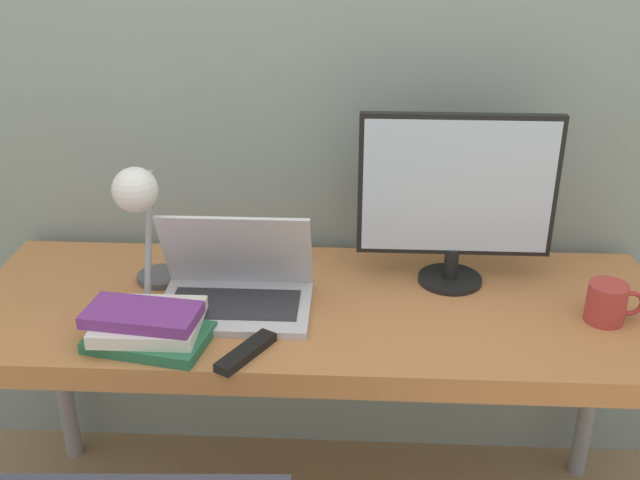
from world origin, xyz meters
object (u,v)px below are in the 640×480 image
(desk_lamp, at_px, (141,208))
(monitor, at_px, (457,194))
(laptop, at_px, (235,288))
(book_stack, at_px, (148,325))
(mug, at_px, (608,303))

(desk_lamp, bearing_deg, monitor, 10.58)
(laptop, xyz_separation_m, monitor, (0.53, 0.16, 0.19))
(laptop, height_order, desk_lamp, desk_lamp)
(monitor, xyz_separation_m, book_stack, (-0.70, -0.32, -0.20))
(laptop, relative_size, monitor, 0.75)
(mug, bearing_deg, book_stack, -172.41)
(monitor, distance_m, book_stack, 0.79)
(desk_lamp, height_order, mug, desk_lamp)
(monitor, height_order, desk_lamp, monitor)
(laptop, height_order, book_stack, laptop)
(laptop, height_order, monitor, monitor)
(mug, bearing_deg, monitor, 152.34)
(book_stack, xyz_separation_m, mug, (1.04, 0.14, 0.01))
(desk_lamp, bearing_deg, mug, -2.12)
(monitor, height_order, mug, monitor)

